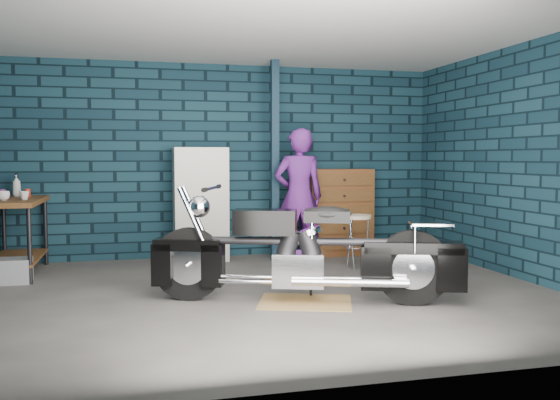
# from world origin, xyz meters

# --- Properties ---
(ground) EXTENTS (6.00, 6.00, 0.00)m
(ground) POSITION_xyz_m (0.00, 0.00, 0.00)
(ground) COLOR #55514F
(ground) RESTS_ON ground
(room_walls) EXTENTS (6.02, 5.01, 2.71)m
(room_walls) POSITION_xyz_m (0.00, 0.55, 1.90)
(room_walls) COLOR #0E2531
(room_walls) RESTS_ON ground
(support_post) EXTENTS (0.10, 0.10, 2.70)m
(support_post) POSITION_xyz_m (0.55, 1.95, 1.35)
(support_post) COLOR #102534
(support_post) RESTS_ON ground
(workbench) EXTENTS (0.60, 1.40, 0.91)m
(workbench) POSITION_xyz_m (-2.68, 1.73, 0.46)
(workbench) COLOR brown
(workbench) RESTS_ON ground
(drip_mat) EXTENTS (1.05, 0.91, 0.01)m
(drip_mat) POSITION_xyz_m (0.29, -0.41, 0.00)
(drip_mat) COLOR olive
(drip_mat) RESTS_ON ground
(motorcycle) EXTENTS (2.64, 1.49, 1.13)m
(motorcycle) POSITION_xyz_m (0.29, -0.41, 0.56)
(motorcycle) COLOR black
(motorcycle) RESTS_ON ground
(person) EXTENTS (0.68, 0.48, 1.78)m
(person) POSITION_xyz_m (0.80, 1.66, 0.89)
(person) COLOR #5B2079
(person) RESTS_ON ground
(storage_bin) EXTENTS (0.44, 0.31, 0.27)m
(storage_bin) POSITION_xyz_m (-2.66, 1.23, 0.14)
(storage_bin) COLOR gray
(storage_bin) RESTS_ON ground
(locker) EXTENTS (0.72, 0.51, 1.53)m
(locker) POSITION_xyz_m (-0.43, 2.23, 0.77)
(locker) COLOR silver
(locker) RESTS_ON ground
(tool_chest) EXTENTS (0.93, 0.51, 1.23)m
(tool_chest) POSITION_xyz_m (1.56, 2.23, 0.62)
(tool_chest) COLOR brown
(tool_chest) RESTS_ON ground
(shop_stool) EXTENTS (0.45, 0.45, 0.68)m
(shop_stool) POSITION_xyz_m (1.42, 1.14, 0.34)
(shop_stool) COLOR #C4B494
(shop_stool) RESTS_ON ground
(cup_a) EXTENTS (0.16, 0.16, 0.11)m
(cup_a) POSITION_xyz_m (-2.75, 1.47, 0.96)
(cup_a) COLOR #C4B494
(cup_a) RESTS_ON workbench
(cup_b) EXTENTS (0.13, 0.13, 0.10)m
(cup_b) POSITION_xyz_m (-2.54, 1.55, 0.96)
(cup_b) COLOR #C4B494
(cup_b) RESTS_ON workbench
(mug_purple) EXTENTS (0.11, 0.11, 0.11)m
(mug_purple) POSITION_xyz_m (-2.82, 1.75, 0.97)
(mug_purple) COLOR #5E1965
(mug_purple) RESTS_ON workbench
(mug_red) EXTENTS (0.09, 0.09, 0.10)m
(mug_red) POSITION_xyz_m (-2.58, 2.02, 0.96)
(mug_red) COLOR #A72616
(mug_red) RESTS_ON workbench
(bottle) EXTENTS (0.12, 0.12, 0.27)m
(bottle) POSITION_xyz_m (-2.74, 2.24, 1.05)
(bottle) COLOR gray
(bottle) RESTS_ON workbench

